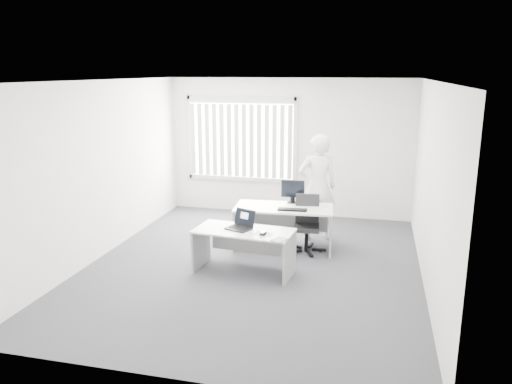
% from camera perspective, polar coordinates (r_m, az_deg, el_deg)
% --- Properties ---
extents(ground, '(6.00, 6.00, 0.00)m').
position_cam_1_polar(ground, '(7.79, -0.30, -8.46)').
color(ground, '#45454B').
rests_on(ground, ground).
extents(wall_back, '(5.00, 0.02, 2.80)m').
position_cam_1_polar(wall_back, '(10.26, 3.76, 5.08)').
color(wall_back, white).
rests_on(wall_back, ground).
extents(wall_front, '(5.00, 0.02, 2.80)m').
position_cam_1_polar(wall_front, '(4.63, -9.39, -5.94)').
color(wall_front, white).
rests_on(wall_front, ground).
extents(wall_left, '(0.02, 6.00, 2.80)m').
position_cam_1_polar(wall_left, '(8.33, -17.26, 2.45)').
color(wall_left, white).
rests_on(wall_left, ground).
extents(wall_right, '(0.02, 6.00, 2.80)m').
position_cam_1_polar(wall_right, '(7.20, 19.37, 0.59)').
color(wall_right, white).
rests_on(wall_right, ground).
extents(ceiling, '(5.00, 6.00, 0.02)m').
position_cam_1_polar(ceiling, '(7.21, -0.33, 12.61)').
color(ceiling, white).
rests_on(ceiling, wall_back).
extents(window, '(2.32, 0.06, 1.76)m').
position_cam_1_polar(window, '(10.42, -1.72, 6.06)').
color(window, silver).
rests_on(window, wall_back).
extents(blinds, '(2.20, 0.10, 1.50)m').
position_cam_1_polar(blinds, '(10.37, -1.81, 5.86)').
color(blinds, silver).
rests_on(blinds, wall_back).
extents(desk_near, '(1.50, 0.81, 0.66)m').
position_cam_1_polar(desk_near, '(7.41, -1.40, -5.71)').
color(desk_near, white).
rests_on(desk_near, ground).
extents(desk_far, '(1.67, 0.89, 0.74)m').
position_cam_1_polar(desk_far, '(8.35, 3.18, -3.06)').
color(desk_far, white).
rests_on(desk_far, ground).
extents(office_chair, '(0.59, 0.59, 0.94)m').
position_cam_1_polar(office_chair, '(8.37, 5.80, -4.77)').
color(office_chair, black).
rests_on(office_chair, ground).
extents(person, '(0.81, 0.68, 1.89)m').
position_cam_1_polar(person, '(8.82, 7.04, 0.55)').
color(person, white).
rests_on(person, ground).
extents(laptop, '(0.45, 0.43, 0.28)m').
position_cam_1_polar(laptop, '(7.34, -2.03, -3.27)').
color(laptop, black).
rests_on(laptop, desk_near).
extents(paper_sheet, '(0.31, 0.23, 0.00)m').
position_cam_1_polar(paper_sheet, '(7.18, 0.89, -4.81)').
color(paper_sheet, silver).
rests_on(paper_sheet, desk_near).
extents(mouse, '(0.08, 0.12, 0.05)m').
position_cam_1_polar(mouse, '(7.13, 0.82, -4.72)').
color(mouse, silver).
rests_on(mouse, paper_sheet).
extents(booklet, '(0.24, 0.27, 0.01)m').
position_cam_1_polar(booklet, '(6.93, 2.68, -5.47)').
color(booklet, white).
rests_on(booklet, desk_near).
extents(keyboard, '(0.48, 0.19, 0.02)m').
position_cam_1_polar(keyboard, '(8.09, 4.17, -2.03)').
color(keyboard, black).
rests_on(keyboard, desk_far).
extents(monitor, '(0.40, 0.13, 0.40)m').
position_cam_1_polar(monitor, '(8.50, 4.22, 0.05)').
color(monitor, black).
rests_on(monitor, desk_far).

